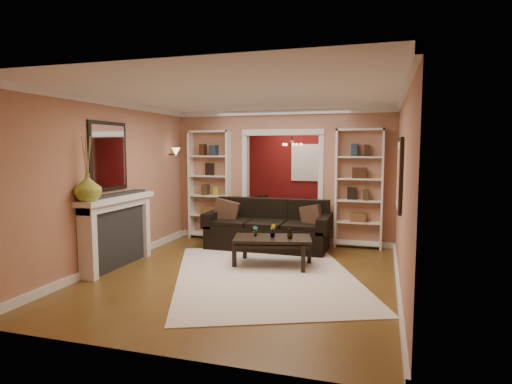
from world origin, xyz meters
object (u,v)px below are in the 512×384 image
(fireplace, at_px, (118,232))
(dining_table, at_px, (291,215))
(bookshelf_right, at_px, (359,189))
(sofa, at_px, (268,225))
(bookshelf_left, at_px, (210,185))
(coffee_table, at_px, (272,251))

(fireplace, relative_size, dining_table, 1.00)
(bookshelf_right, distance_m, fireplace, 4.47)
(bookshelf_right, bearing_deg, dining_table, 133.10)
(sofa, distance_m, bookshelf_left, 1.69)
(coffee_table, distance_m, bookshelf_left, 2.69)
(dining_table, bearing_deg, bookshelf_right, -136.90)
(sofa, height_order, bookshelf_left, bookshelf_left)
(fireplace, xyz_separation_m, dining_table, (1.94, 4.35, -0.28))
(sofa, height_order, bookshelf_right, bookshelf_right)
(fireplace, bearing_deg, bookshelf_right, 34.80)
(coffee_table, height_order, dining_table, dining_table)
(fireplace, height_order, dining_table, fireplace)
(sofa, relative_size, dining_table, 1.40)
(bookshelf_right, bearing_deg, sofa, -160.79)
(coffee_table, xyz_separation_m, bookshelf_left, (-1.83, 1.74, 0.91))
(bookshelf_left, relative_size, fireplace, 1.35)
(bookshelf_right, xyz_separation_m, fireplace, (-3.64, -2.53, -0.57))
(sofa, distance_m, bookshelf_right, 1.89)
(bookshelf_left, relative_size, dining_table, 1.35)
(dining_table, bearing_deg, fireplace, 155.99)
(bookshelf_right, bearing_deg, fireplace, -145.20)
(dining_table, bearing_deg, bookshelf_left, 142.48)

